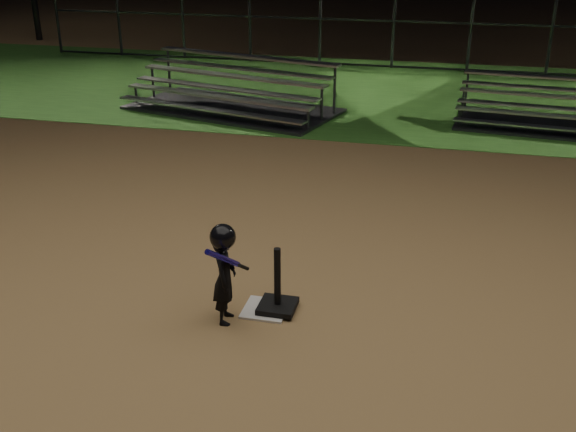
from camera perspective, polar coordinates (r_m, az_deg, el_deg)
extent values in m
plane|color=olive|center=(7.23, -1.88, -7.82)|extent=(80.00, 80.00, 0.00)
cube|color=#2B601F|center=(16.47, 7.50, 10.10)|extent=(60.00, 8.00, 0.01)
cube|color=beige|center=(7.22, -1.88, -7.73)|extent=(0.45, 0.45, 0.02)
cube|color=black|center=(7.19, -0.87, -7.47)|extent=(0.38, 0.38, 0.06)
cylinder|color=black|center=(7.02, -0.89, -5.04)|extent=(0.07, 0.07, 0.63)
imported|color=black|center=(6.85, -5.29, -5.20)|extent=(0.28, 0.38, 0.95)
sphere|color=black|center=(6.64, -5.43, -1.73)|extent=(0.26, 0.26, 0.26)
cylinder|color=#2618CE|center=(6.57, -5.39, -3.52)|extent=(0.17, 0.59, 0.43)
cylinder|color=black|center=(6.69, -3.71, -4.24)|extent=(0.07, 0.19, 0.14)
cube|color=#AFAEB3|center=(14.23, -5.99, 9.85)|extent=(4.28, 1.36, 0.04)
cube|color=#AFAEB3|center=(14.03, -6.65, 8.80)|extent=(4.28, 1.36, 0.03)
cube|color=#AFAEB3|center=(14.65, -4.71, 11.51)|extent=(4.28, 1.36, 0.04)
cube|color=#AFAEB3|center=(14.44, -5.34, 10.52)|extent=(4.28, 1.36, 0.03)
cube|color=#AFAEB3|center=(15.09, -3.49, 13.07)|extent=(4.28, 1.36, 0.04)
cube|color=#AFAEB3|center=(14.87, -4.10, 12.14)|extent=(4.28, 1.36, 0.03)
cube|color=#38383D|center=(14.81, -4.62, 8.83)|extent=(4.75, 3.16, 0.07)
cube|color=#ABACB0|center=(13.89, 21.29, 7.74)|extent=(3.65, 0.62, 0.04)
cube|color=#ABACB0|center=(13.68, 21.18, 6.82)|extent=(3.65, 0.62, 0.03)
cube|color=#ABACB0|center=(14.31, 21.45, 9.21)|extent=(3.65, 0.62, 0.04)
cube|color=#ABACB0|center=(14.10, 21.35, 8.34)|extent=(3.65, 0.62, 0.03)
cube|color=#ABACB0|center=(14.75, 21.60, 10.60)|extent=(3.65, 0.62, 0.04)
cube|color=#ABACB0|center=(14.54, 21.50, 9.77)|extent=(3.65, 0.62, 0.03)
cube|color=#38383D|center=(14.46, 21.10, 6.94)|extent=(3.83, 2.17, 0.05)
cube|color=#38383D|center=(19.38, 8.57, 12.18)|extent=(20.00, 0.05, 0.05)
cube|color=#38383D|center=(19.19, 8.79, 15.69)|extent=(20.00, 0.05, 0.05)
cylinder|color=#38383D|center=(22.40, -18.67, 15.87)|extent=(0.08, 0.08, 2.50)
cylinder|color=#38383D|center=(20.25, -6.02, 16.22)|extent=(0.08, 0.08, 2.50)
cylinder|color=#38383D|center=(19.19, 8.79, 15.69)|extent=(0.08, 0.08, 2.50)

